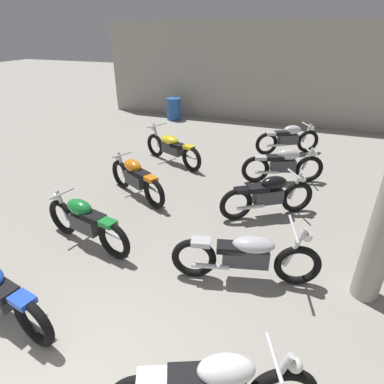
# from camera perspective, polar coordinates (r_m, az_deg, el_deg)

# --- Properties ---
(back_wall) EXTENTS (12.86, 0.24, 3.60)m
(back_wall) POSITION_cam_1_polar(r_m,az_deg,el_deg) (13.08, 12.57, 19.71)
(back_wall) COLOR #9E998E
(back_wall) RESTS_ON ground
(motorcycle_left_row_1) EXTENTS (1.94, 0.63, 0.88)m
(motorcycle_left_row_1) POSITION_cam_1_polar(r_m,az_deg,el_deg) (5.74, -18.37, -5.01)
(motorcycle_left_row_1) COLOR black
(motorcycle_left_row_1) RESTS_ON ground
(motorcycle_left_row_2) EXTENTS (1.80, 1.00, 0.88)m
(motorcycle_left_row_2) POSITION_cam_1_polar(r_m,az_deg,el_deg) (7.11, -9.90, 2.48)
(motorcycle_left_row_2) COLOR black
(motorcycle_left_row_2) RESTS_ON ground
(motorcycle_left_row_3) EXTENTS (2.01, 1.08, 0.97)m
(motorcycle_left_row_3) POSITION_cam_1_polar(r_m,az_deg,el_deg) (8.85, -3.56, 7.85)
(motorcycle_left_row_3) COLOR black
(motorcycle_left_row_3) RESTS_ON ground
(motorcycle_right_row_1) EXTENTS (2.13, 0.83, 0.97)m
(motorcycle_right_row_1) POSITION_cam_1_polar(r_m,az_deg,el_deg) (4.80, 9.62, -11.02)
(motorcycle_right_row_1) COLOR black
(motorcycle_right_row_1) RESTS_ON ground
(motorcycle_right_row_2) EXTENTS (1.70, 1.19, 0.88)m
(motorcycle_right_row_2) POSITION_cam_1_polar(r_m,az_deg,el_deg) (6.46, 13.37, -0.54)
(motorcycle_right_row_2) COLOR black
(motorcycle_right_row_2) RESTS_ON ground
(motorcycle_right_row_3) EXTENTS (1.87, 0.83, 0.88)m
(motorcycle_right_row_3) POSITION_cam_1_polar(r_m,az_deg,el_deg) (8.00, 15.88, 4.71)
(motorcycle_right_row_3) COLOR black
(motorcycle_right_row_3) RESTS_ON ground
(motorcycle_right_row_4) EXTENTS (1.76, 1.09, 0.88)m
(motorcycle_right_row_4) POSITION_cam_1_polar(r_m,az_deg,el_deg) (9.99, 16.68, 9.07)
(motorcycle_right_row_4) COLOR black
(motorcycle_right_row_4) RESTS_ON ground
(oil_drum) EXTENTS (0.59, 0.59, 0.85)m
(oil_drum) POSITION_cam_1_polar(r_m,az_deg,el_deg) (13.41, -3.25, 14.48)
(oil_drum) COLOR #23519E
(oil_drum) RESTS_ON ground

